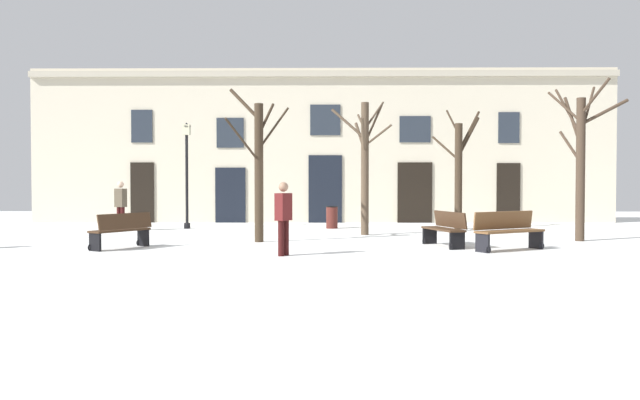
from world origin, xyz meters
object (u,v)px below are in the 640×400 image
object	(u,v)px
bench_near_lamp	(445,229)
bench_facing_shops	(508,230)
person_strolling	(121,203)
tree_right_of_center	(459,170)
tree_foreground	(581,158)
litter_bin	(332,217)
tree_center	(365,161)
tree_near_facade	(258,166)
streetlamp	(187,164)
person_near_bench	(283,215)
bench_back_to_back_right	(122,230)

from	to	relation	value
bench_near_lamp	bench_facing_shops	world-z (taller)	bench_facing_shops
bench_near_lamp	bench_facing_shops	size ratio (longest dim) A/B	0.91
person_strolling	tree_right_of_center	bearing A→B (deg)	35.97
tree_foreground	tree_right_of_center	bearing A→B (deg)	118.30
bench_near_lamp	person_strolling	world-z (taller)	person_strolling
tree_right_of_center	person_strolling	bearing A→B (deg)	-174.81
litter_bin	bench_facing_shops	world-z (taller)	bench_facing_shops
tree_center	tree_right_of_center	xyz separation A→B (m)	(3.43, 2.53, -0.22)
tree_center	tree_right_of_center	world-z (taller)	tree_center
bench_near_lamp	person_strolling	xyz separation A→B (m)	(-9.87, 5.10, 0.47)
tree_near_facade	tree_right_of_center	distance (m)	8.13
streetlamp	person_near_bench	distance (m)	9.25
tree_center	person_strolling	distance (m)	8.30
person_near_bench	person_strolling	world-z (taller)	person_strolling
bench_back_to_back_right	person_strolling	bearing A→B (deg)	-129.18
tree_center	person_strolling	bearing A→B (deg)	169.56
tree_center	bench_back_to_back_right	distance (m)	7.70
tree_foreground	litter_bin	bearing A→B (deg)	145.57
tree_center	litter_bin	distance (m)	3.45
tree_center	person_strolling	xyz separation A→B (m)	(-8.05, 1.48, -1.36)
streetlamp	person_strolling	size ratio (longest dim) A/B	2.23
bench_facing_shops	bench_back_to_back_right	xyz separation A→B (m)	(-9.33, 0.25, -0.03)
tree_near_facade	tree_right_of_center	world-z (taller)	tree_near_facade
person_near_bench	person_strolling	xyz separation A→B (m)	(-5.94, 7.16, 0.02)
litter_bin	bench_back_to_back_right	world-z (taller)	bench_back_to_back_right
tree_near_facade	streetlamp	size ratio (longest dim) A/B	1.14
bench_back_to_back_right	person_strolling	world-z (taller)	person_strolling
tree_foreground	person_strolling	bearing A→B (deg)	166.02
bench_facing_shops	person_strolling	distance (m)	12.71
tree_near_facade	tree_center	bearing A→B (deg)	38.83
tree_foreground	tree_near_facade	size ratio (longest dim) A/B	1.04
tree_near_facade	person_near_bench	distance (m)	3.57
tree_foreground	bench_facing_shops	bearing A→B (deg)	-137.09
tree_right_of_center	person_near_bench	xyz separation A→B (m)	(-5.54, -8.21, -1.16)
tree_near_facade	person_strolling	bearing A→B (deg)	142.18
litter_bin	person_strolling	bearing A→B (deg)	-170.13
tree_right_of_center	bench_near_lamp	world-z (taller)	tree_right_of_center
litter_bin	bench_near_lamp	size ratio (longest dim) A/B	0.46
tree_foreground	streetlamp	size ratio (longest dim) A/B	1.18
tree_right_of_center	bench_near_lamp	size ratio (longest dim) A/B	2.45
litter_bin	bench_near_lamp	distance (m)	6.92
litter_bin	person_strolling	xyz separation A→B (m)	(-7.06, -1.23, 0.52)
tree_foreground	bench_near_lamp	distance (m)	4.73
person_strolling	tree_foreground	bearing A→B (deg)	16.80
tree_near_facade	bench_near_lamp	xyz separation A→B (m)	(4.83, -1.19, -1.61)
tree_near_facade	bench_facing_shops	size ratio (longest dim) A/B	2.25
tree_near_facade	bench_facing_shops	bearing A→B (deg)	-18.34
tree_center	tree_right_of_center	distance (m)	4.26
tree_center	bench_near_lamp	world-z (taller)	tree_center
bench_back_to_back_right	person_strolling	xyz separation A→B (m)	(-1.88, 5.71, 0.47)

